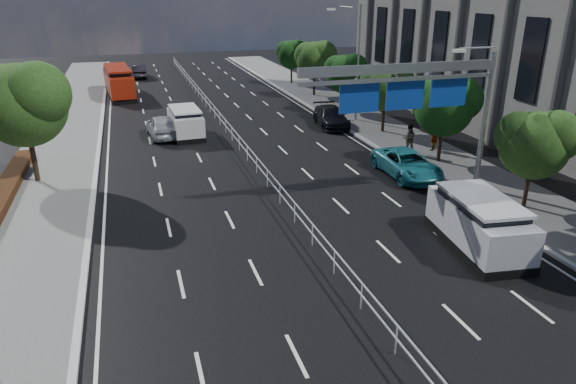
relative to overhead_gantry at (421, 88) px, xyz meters
name	(u,v)px	position (x,y,z in m)	size (l,w,h in m)	color
ground	(382,337)	(-6.74, -10.05, -5.61)	(160.00, 160.00, 0.00)	black
median_fence	(234,136)	(-6.74, 12.45, -5.08)	(0.05, 85.00, 1.02)	silver
overhead_gantry	(421,88)	(0.00, 0.00, 0.00)	(10.24, 0.38, 7.45)	gray
streetlight_far	(355,56)	(3.76, 15.95, -0.40)	(2.78, 2.40, 9.00)	gray
civic_hall	(534,42)	(16.98, 11.95, 0.66)	(14.40, 36.00, 14.35)	slate
near_tree_back	(24,100)	(-18.68, 7.92, -1.00)	(4.84, 4.51, 6.69)	black
far_tree_c	(536,141)	(4.50, -3.07, -2.18)	(3.52, 3.28, 4.94)	black
far_tree_d	(445,104)	(4.51, 4.42, -1.92)	(3.85, 3.59, 5.34)	black
far_tree_e	(386,85)	(4.51, 11.93, -2.05)	(3.63, 3.38, 5.13)	black
far_tree_f	(345,72)	(4.50, 19.43, -2.12)	(3.52, 3.28, 5.02)	black
far_tree_g	(315,58)	(4.51, 26.92, -1.85)	(3.96, 3.69, 5.45)	black
far_tree_h	(292,53)	(4.50, 34.43, -2.18)	(3.41, 3.18, 4.91)	black
white_minivan	(185,122)	(-9.67, 15.53, -4.60)	(2.25, 4.82, 2.06)	black
red_bus	(118,81)	(-14.24, 33.11, -4.12)	(3.10, 9.71, 2.85)	black
near_car_silver	(162,126)	(-11.35, 15.72, -4.79)	(1.93, 4.79, 1.63)	#B2B4B9
near_car_dark	(140,71)	(-11.84, 44.23, -4.84)	(1.62, 4.66, 1.53)	black
silver_minivan	(479,223)	(-0.24, -5.75, -4.52)	(2.93, 5.58, 2.22)	black
parked_car_teal	(407,164)	(1.39, 2.93, -4.88)	(2.41, 5.23, 1.45)	#1B6E7D
parked_car_dark	(331,117)	(1.56, 15.10, -4.86)	(2.09, 5.15, 1.49)	black
pedestrian_a	(434,136)	(5.39, 6.57, -4.50)	(0.71, 0.46, 1.94)	gray
pedestrian_b	(409,139)	(3.52, 6.53, -4.52)	(0.91, 0.71, 1.88)	gray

